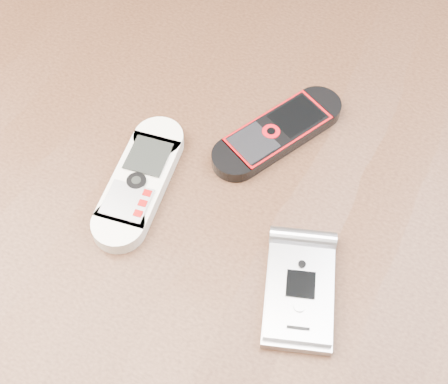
{
  "coord_description": "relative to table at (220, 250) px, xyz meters",
  "views": [
    {
      "loc": [
        0.14,
        -0.27,
        1.23
      ],
      "look_at": [
        0.01,
        0.0,
        0.76
      ],
      "focal_mm": 50.0,
      "sensor_mm": 36.0,
      "label": 1
    }
  ],
  "objects": [
    {
      "name": "motorola_razr",
      "position": [
        0.1,
        -0.06,
        0.11
      ],
      "size": [
        0.09,
        0.12,
        0.02
      ],
      "primitive_type": "cube",
      "rotation": [
        0.0,
        0.0,
        0.33
      ],
      "color": "silver",
      "rests_on": "table"
    },
    {
      "name": "nokia_white",
      "position": [
        -0.07,
        -0.02,
        0.11
      ],
      "size": [
        0.07,
        0.15,
        0.02
      ],
      "primitive_type": "cube",
      "rotation": [
        0.0,
        0.0,
        0.14
      ],
      "color": "white",
      "rests_on": "table"
    },
    {
      "name": "table",
      "position": [
        0.0,
        0.0,
        0.0
      ],
      "size": [
        1.2,
        0.8,
        0.75
      ],
      "color": "black",
      "rests_on": "ground"
    },
    {
      "name": "nokia_black_red",
      "position": [
        0.02,
        0.09,
        0.11
      ],
      "size": [
        0.11,
        0.15,
        0.01
      ],
      "primitive_type": "cube",
      "rotation": [
        0.0,
        0.0,
        -0.47
      ],
      "color": "black",
      "rests_on": "table"
    }
  ]
}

